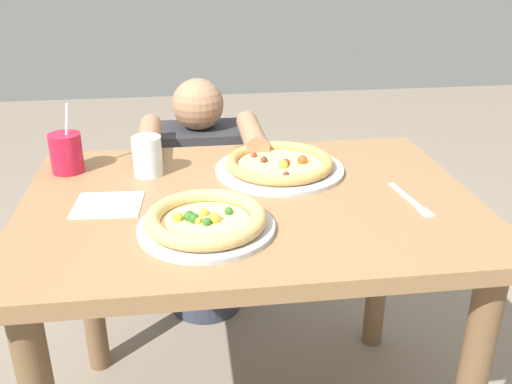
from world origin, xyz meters
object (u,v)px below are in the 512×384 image
drink_cup_colored (66,153)px  pizza_near (206,221)px  pizza_far (280,165)px  fork (412,201)px  diner_seated (202,210)px  water_cup_clear (147,155)px

drink_cup_colored → pizza_near: bearing=-47.8°
pizza_near → pizza_far: (0.22, 0.32, -0.00)m
pizza_near → drink_cup_colored: size_ratio=1.59×
drink_cup_colored → fork: size_ratio=0.95×
pizza_near → fork: size_ratio=1.51×
diner_seated → fork: bearing=-54.7°
pizza_far → water_cup_clear: size_ratio=3.31×
pizza_near → pizza_far: bearing=55.6°
pizza_far → drink_cup_colored: bearing=172.5°
pizza_far → fork: bearing=-39.8°
pizza_near → water_cup_clear: water_cup_clear is taller
pizza_far → drink_cup_colored: drink_cup_colored is taller
diner_seated → drink_cup_colored: bearing=-134.6°
pizza_far → diner_seated: bearing=114.3°
pizza_near → drink_cup_colored: bearing=132.2°
water_cup_clear → diner_seated: size_ratio=0.12×
pizza_near → diner_seated: diner_seated is taller
pizza_far → diner_seated: diner_seated is taller
pizza_far → drink_cup_colored: size_ratio=1.86×
diner_seated → pizza_far: bearing=-65.7°
pizza_far → drink_cup_colored: 0.59m
pizza_far → diner_seated: size_ratio=0.39×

